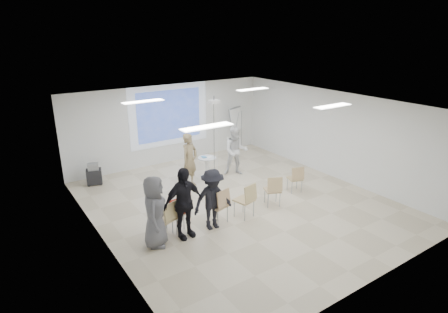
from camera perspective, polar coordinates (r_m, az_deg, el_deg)
floor at (r=11.33m, az=2.29°, el=-7.33°), size 8.00×9.00×0.10m
ceiling at (r=10.33m, az=2.52°, el=8.27°), size 8.00×9.00×0.10m
wall_back at (r=14.49m, az=-8.38°, el=4.95°), size 8.00×0.10×3.00m
wall_left at (r=9.08m, az=-18.72°, el=-4.56°), size 0.10×9.00×3.00m
wall_right at (r=13.44m, az=16.46°, el=3.25°), size 0.10×9.00×3.00m
projection_halo at (r=14.35m, az=-8.33°, el=6.25°), size 3.20×0.01×2.30m
projection_image at (r=14.34m, az=-8.30°, el=6.24°), size 2.60×0.01×1.90m
pedestal_table at (r=12.98m, az=-2.60°, el=-1.48°), size 0.68×0.68×0.78m
player_left at (r=12.13m, az=-5.27°, el=-0.07°), size 0.88×0.75×2.05m
player_right at (r=13.12m, az=1.82°, el=1.23°), size 1.18×1.12×1.93m
controller_left at (r=12.32m, az=-5.15°, el=1.84°), size 0.09×0.13×0.04m
controller_right at (r=13.12m, az=0.55°, el=2.78°), size 0.10×0.13×0.04m
chair_far_left at (r=9.44m, az=-8.54°, el=-9.01°), size 0.58×0.60×0.97m
chair_left_mid at (r=9.74m, az=-7.33°, el=-8.34°), size 0.44×0.47×0.89m
chair_left_inner at (r=9.93m, az=-0.64°, el=-7.16°), size 0.58×0.61×1.01m
chair_center at (r=10.25m, az=3.47°, el=-6.32°), size 0.57×0.60×1.01m
chair_right_inner at (r=10.99m, az=7.55°, el=-4.85°), size 0.60×0.62×0.94m
chair_right_far at (r=12.02m, az=10.92°, el=-3.09°), size 0.53×0.55×0.88m
red_jacket at (r=9.53m, az=-7.00°, el=-7.65°), size 0.46×0.13×0.43m
laptop at (r=10.02m, az=-1.08°, el=-7.25°), size 0.42×0.35×0.03m
audience_left at (r=9.20m, az=-6.21°, el=-6.34°), size 1.27×0.81×2.11m
audience_mid at (r=9.59m, az=-1.78°, el=-5.97°), size 1.25×0.75×1.85m
audience_outer at (r=8.98m, az=-10.56°, el=-7.68°), size 1.05×1.16×1.98m
flipchart_easel at (r=15.58m, az=1.83°, el=5.73°), size 0.78×0.62×1.89m
av_cart at (r=13.22m, az=-19.19°, el=-2.63°), size 0.57×0.51×0.73m
ceiling_projector at (r=11.66m, az=-1.52°, el=7.71°), size 0.30×0.25×3.00m
fluor_panel_nw at (r=11.11m, az=-12.23°, el=8.20°), size 1.20×0.30×0.02m
fluor_panel_ne at (r=13.11m, az=4.37°, el=10.18°), size 1.20×0.30×0.02m
fluor_panel_sw at (r=8.04m, az=-2.62°, el=4.55°), size 1.20×0.30×0.02m
fluor_panel_se at (r=10.63m, az=16.22°, el=7.40°), size 1.20×0.30×0.02m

